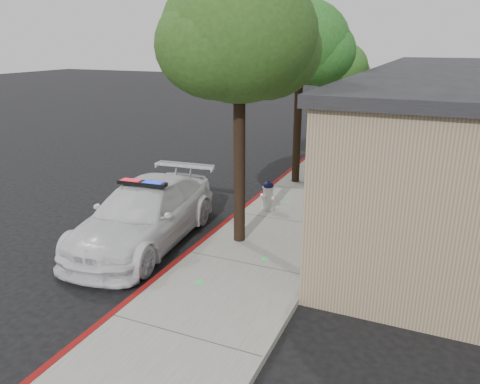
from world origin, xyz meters
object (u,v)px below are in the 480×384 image
at_px(clapboard_building, 480,131).
at_px(police_car, 144,214).
at_px(street_tree_near, 240,42).
at_px(street_tree_mid, 301,46).
at_px(street_tree_far, 339,69).
at_px(fire_hydrant, 268,195).

height_order(clapboard_building, police_car, clapboard_building).
relative_size(street_tree_near, street_tree_mid, 1.04).
distance_m(police_car, street_tree_far, 12.93).
xyz_separation_m(fire_hydrant, street_tree_far, (0.05, 9.04, 3.28)).
bearing_deg(police_car, street_tree_far, 74.34).
bearing_deg(street_tree_far, police_car, -100.56).
distance_m(clapboard_building, street_tree_far, 7.12).
height_order(street_tree_near, street_tree_mid, street_tree_near).
relative_size(police_car, street_tree_mid, 0.89).
distance_m(police_car, street_tree_mid, 8.05).
bearing_deg(street_tree_far, fire_hydrant, -90.33).
relative_size(clapboard_building, fire_hydrant, 22.96).
distance_m(clapboard_building, fire_hydrant, 8.11).
relative_size(police_car, street_tree_near, 0.85).
bearing_deg(street_tree_near, fire_hydrant, 92.98).
bearing_deg(fire_hydrant, street_tree_near, -72.98).
bearing_deg(clapboard_building, street_tree_mid, -160.49).
bearing_deg(street_tree_far, street_tree_mid, -91.31).
bearing_deg(police_car, clapboard_building, 41.69).
relative_size(clapboard_building, street_tree_near, 3.15).
distance_m(police_car, street_tree_near, 4.98).
bearing_deg(fire_hydrant, street_tree_mid, 105.44).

